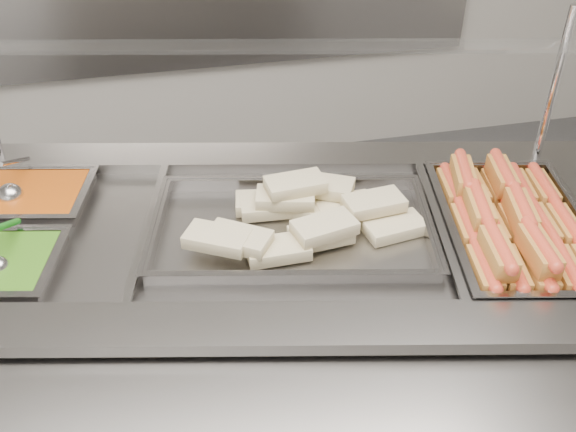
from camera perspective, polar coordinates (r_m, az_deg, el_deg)
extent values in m
cube|color=slate|center=(2.03, -1.53, -11.94)|extent=(2.03, 1.18, 0.92)
cube|color=gray|center=(1.43, -2.02, -9.89)|extent=(1.98, 0.56, 0.03)
cube|color=gray|center=(2.02, -1.61, 5.22)|extent=(1.98, 0.56, 0.03)
cube|color=black|center=(1.78, -1.71, -4.18)|extent=(1.81, 0.96, 0.02)
cube|color=gray|center=(1.75, 13.29, -0.63)|extent=(0.15, 0.59, 0.01)
cube|color=gray|center=(1.74, -12.31, -0.78)|extent=(0.15, 0.59, 0.01)
cube|color=gray|center=(1.34, -2.13, -16.33)|extent=(1.92, 0.67, 0.02)
cylinder|color=silver|center=(2.04, 22.59, 10.63)|extent=(0.03, 0.03, 0.47)
cube|color=silver|center=(1.70, -1.92, 14.87)|extent=(1.77, 0.68, 0.09)
cube|color=#A34809|center=(1.99, -21.82, 0.95)|extent=(0.34, 0.29, 0.09)
cube|color=#AE7124|center=(1.64, 17.03, -4.84)|extent=(0.08, 0.17, 0.06)
cylinder|color=#D74926|center=(1.63, 17.16, -4.24)|extent=(0.07, 0.18, 0.03)
cube|color=#AE7124|center=(1.78, 15.54, -1.04)|extent=(0.09, 0.17, 0.06)
cylinder|color=#D74926|center=(1.77, 15.66, -0.42)|extent=(0.07, 0.18, 0.03)
cube|color=#AE7124|center=(1.93, 14.29, 2.28)|extent=(0.08, 0.17, 0.06)
cylinder|color=#D74926|center=(1.92, 14.38, 2.82)|extent=(0.07, 0.18, 0.03)
cube|color=#AE7124|center=(1.66, 19.20, -4.75)|extent=(0.09, 0.17, 0.06)
cylinder|color=#D74926|center=(1.65, 19.34, -4.17)|extent=(0.07, 0.18, 0.03)
cube|color=#AE7124|center=(1.80, 17.54, -1.04)|extent=(0.08, 0.17, 0.06)
cylinder|color=#D74926|center=(1.79, 17.68, -0.40)|extent=(0.07, 0.18, 0.03)
cube|color=#AE7124|center=(1.94, 16.16, 2.25)|extent=(0.08, 0.17, 0.06)
cylinder|color=#D74926|center=(1.93, 16.27, 2.81)|extent=(0.06, 0.18, 0.03)
cube|color=#AE7124|center=(1.68, 21.35, -4.66)|extent=(0.09, 0.17, 0.06)
cylinder|color=#D74926|center=(1.67, 21.50, -4.10)|extent=(0.07, 0.18, 0.03)
cube|color=#AE7124|center=(1.82, 19.54, -1.01)|extent=(0.08, 0.17, 0.06)
cylinder|color=#D74926|center=(1.81, 19.69, -0.39)|extent=(0.07, 0.18, 0.03)
cube|color=#AE7124|center=(1.97, 18.02, 2.18)|extent=(0.09, 0.17, 0.06)
cylinder|color=#D74926|center=(1.95, 18.15, 2.79)|extent=(0.07, 0.18, 0.03)
cube|color=#AE7124|center=(1.71, 23.42, -4.63)|extent=(0.09, 0.17, 0.06)
cylinder|color=#D74926|center=(1.70, 23.60, -4.02)|extent=(0.07, 0.18, 0.03)
cube|color=#AE7124|center=(1.84, 21.51, -0.91)|extent=(0.08, 0.17, 0.06)
cylinder|color=#D74926|center=(1.83, 21.65, -0.37)|extent=(0.06, 0.18, 0.03)
cube|color=#AE7124|center=(1.99, 19.85, 2.18)|extent=(0.09, 0.17, 0.06)
cylinder|color=#D74926|center=(1.98, 19.98, 2.77)|extent=(0.07, 0.18, 0.03)
cube|color=#AE7124|center=(1.87, 23.36, -0.96)|extent=(0.08, 0.17, 0.06)
cylinder|color=#D74926|center=(1.86, 23.53, -0.35)|extent=(0.07, 0.18, 0.03)
cube|color=#AE7124|center=(2.01, 21.60, 2.14)|extent=(0.09, 0.17, 0.06)
cylinder|color=#D74926|center=(2.00, 21.75, 2.74)|extent=(0.07, 0.18, 0.03)
cube|color=#AE7124|center=(1.62, 18.17, -3.16)|extent=(0.08, 0.17, 0.06)
cylinder|color=#D74926|center=(1.61, 18.32, -2.51)|extent=(0.06, 0.18, 0.03)
cube|color=#AE7124|center=(1.76, 16.62, 0.57)|extent=(0.09, 0.17, 0.06)
cylinder|color=#D74926|center=(1.75, 16.75, 1.20)|extent=(0.08, 0.18, 0.03)
cube|color=#AE7124|center=(1.89, 15.32, 3.42)|extent=(0.10, 0.17, 0.06)
cylinder|color=#D74926|center=(1.88, 15.42, 4.02)|extent=(0.08, 0.18, 0.03)
cube|color=#AE7124|center=(1.66, 21.40, -2.94)|extent=(0.08, 0.17, 0.06)
cylinder|color=#D74926|center=(1.65, 21.57, -2.30)|extent=(0.06, 0.18, 0.03)
cube|color=#AE7124|center=(1.79, 19.97, 0.31)|extent=(0.10, 0.17, 0.06)
cylinder|color=#D74926|center=(1.77, 20.12, 0.93)|extent=(0.08, 0.18, 0.03)
cube|color=#AE7124|center=(1.93, 18.47, 3.39)|extent=(0.09, 0.17, 0.06)
cylinder|color=#D74926|center=(1.92, 18.59, 3.98)|extent=(0.07, 0.18, 0.03)
cube|color=tan|center=(1.73, 9.44, -0.98)|extent=(0.17, 0.11, 0.03)
cube|color=tan|center=(1.67, 2.95, -1.66)|extent=(0.17, 0.11, 0.03)
cube|color=tan|center=(1.80, 0.58, 1.16)|extent=(0.18, 0.17, 0.03)
cube|color=tan|center=(1.79, 5.03, 0.85)|extent=(0.16, 0.10, 0.03)
cube|color=tan|center=(1.80, -2.12, 1.19)|extent=(0.17, 0.12, 0.03)
cube|color=tan|center=(1.77, 2.09, 0.62)|extent=(0.18, 0.16, 0.03)
cube|color=tan|center=(1.62, -0.91, -3.00)|extent=(0.16, 0.09, 0.03)
cube|color=tan|center=(1.78, -1.68, 0.85)|extent=(0.16, 0.10, 0.03)
cube|color=tan|center=(1.64, 3.28, -1.01)|extent=(0.17, 0.12, 0.03)
cube|color=tan|center=(1.80, 3.26, 2.64)|extent=(0.18, 0.15, 0.03)
cube|color=tan|center=(1.74, 7.65, 1.15)|extent=(0.17, 0.10, 0.03)
cube|color=tan|center=(1.76, -0.23, 1.64)|extent=(0.18, 0.13, 0.03)
cube|color=tan|center=(1.61, -6.31, -2.01)|extent=(0.18, 0.16, 0.03)
cube|color=tan|center=(1.61, -4.41, -2.02)|extent=(0.18, 0.16, 0.03)
cube|color=tan|center=(1.75, 0.64, 2.82)|extent=(0.17, 0.10, 0.03)
sphere|color=silver|center=(1.96, -23.43, 1.63)|extent=(0.07, 0.07, 0.07)
cylinder|color=silver|center=(2.00, -23.08, 4.50)|extent=(0.05, 0.18, 0.09)
cylinder|color=#136F18|center=(1.74, -23.93, -0.82)|extent=(0.05, 0.16, 0.09)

